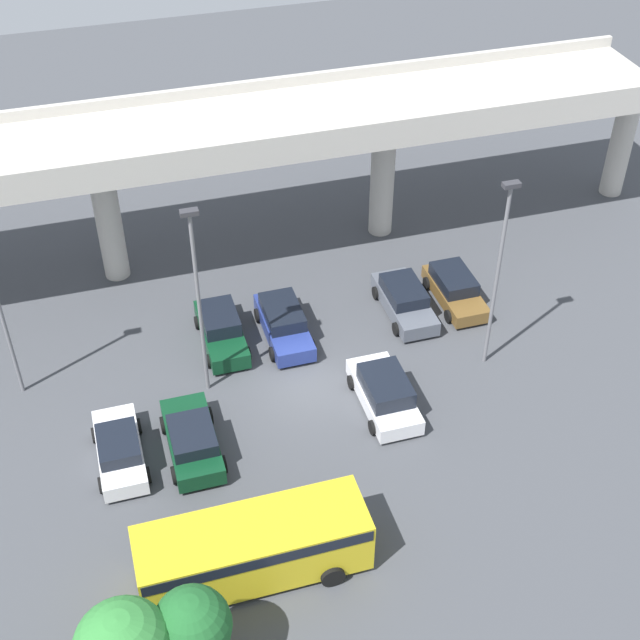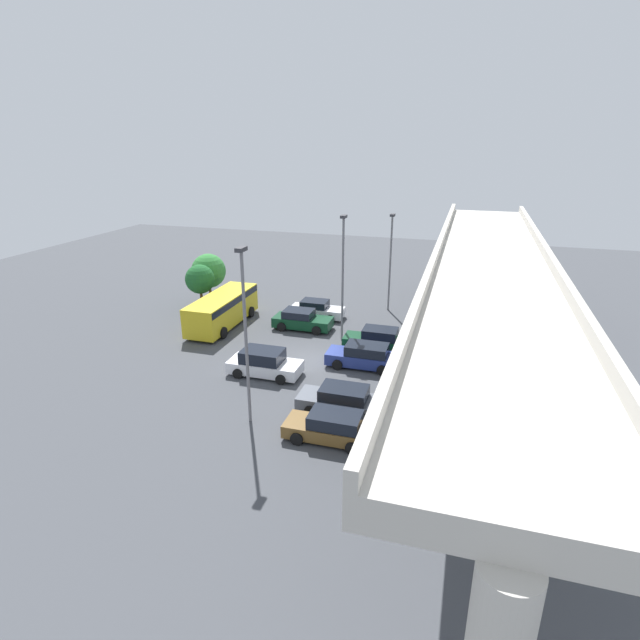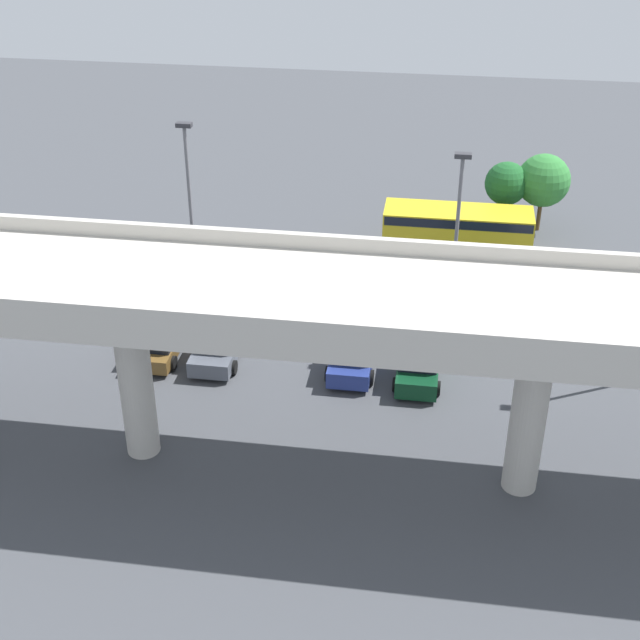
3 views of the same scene
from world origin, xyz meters
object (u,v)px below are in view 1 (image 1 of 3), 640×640
object	(u,v)px
parked_car_1	(192,439)
parked_car_3	(284,323)
tree_front_centre	(192,626)
parked_car_5	(404,300)
lamp_post_near_aisle	(499,265)
lamp_post_mid_lot	(198,292)
parked_car_2	(221,329)
parked_car_6	(455,289)
shuttle_bus	(253,546)
parked_car_4	(385,393)
parked_car_0	(119,450)

from	to	relation	value
parked_car_1	parked_car_3	bearing A→B (deg)	-41.58
tree_front_centre	parked_car_5	bearing A→B (deg)	50.52
lamp_post_near_aisle	tree_front_centre	size ratio (longest dim) A/B	2.27
parked_car_5	lamp_post_mid_lot	bearing A→B (deg)	-75.72
parked_car_2	parked_car_6	size ratio (longest dim) A/B	1.03
parked_car_1	shuttle_bus	xyz separation A→B (m)	(1.06, -6.19, 0.74)
shuttle_bus	parked_car_3	bearing A→B (deg)	-109.31
parked_car_1	parked_car_4	size ratio (longest dim) A/B	0.99
parked_car_5	shuttle_bus	world-z (taller)	shuttle_bus
shuttle_bus	parked_car_1	bearing A→B (deg)	-80.29
parked_car_6	parked_car_4	bearing A→B (deg)	-44.13
parked_car_0	parked_car_5	xyz separation A→B (m)	(14.11, 5.74, 0.03)
parked_car_1	parked_car_2	size ratio (longest dim) A/B	0.99
parked_car_1	parked_car_5	size ratio (longest dim) A/B	0.98
parked_car_2	parked_car_5	xyz separation A→B (m)	(8.80, -0.30, -0.04)
parked_car_6	lamp_post_near_aisle	world-z (taller)	lamp_post_near_aisle
parked_car_4	lamp_post_mid_lot	xyz separation A→B (m)	(-6.94, 3.21, 4.46)
parked_car_2	tree_front_centre	distance (m)	16.47
parked_car_1	lamp_post_mid_lot	size ratio (longest dim) A/B	0.50
parked_car_3	parked_car_4	xyz separation A→B (m)	(2.88, -5.70, 0.02)
parked_car_0	parked_car_6	size ratio (longest dim) A/B	1.00
lamp_post_near_aisle	tree_front_centre	bearing A→B (deg)	-143.30
parked_car_4	shuttle_bus	bearing A→B (deg)	132.23
shuttle_bus	lamp_post_mid_lot	xyz separation A→B (m)	(0.21, 9.70, 3.77)
parked_car_6	lamp_post_mid_lot	size ratio (longest dim) A/B	0.48
parked_car_4	parked_car_1	bearing A→B (deg)	92.12
parked_car_1	parked_car_5	distance (m)	12.80
lamp_post_mid_lot	lamp_post_near_aisle	bearing A→B (deg)	-8.34
parked_car_2	shuttle_bus	bearing A→B (deg)	-6.44
parked_car_4	tree_front_centre	size ratio (longest dim) A/B	1.12
parked_car_6	shuttle_bus	distance (m)	17.90
lamp_post_near_aisle	lamp_post_mid_lot	world-z (taller)	lamp_post_near_aisle
parked_car_3	tree_front_centre	distance (m)	17.07
parked_car_4	lamp_post_near_aisle	bearing A→B (deg)	-75.06
parked_car_0	parked_car_6	distance (m)	17.78
shuttle_bus	lamp_post_near_aisle	xyz separation A→B (m)	(12.45, 7.90, 3.84)
lamp_post_near_aisle	parked_car_6	bearing A→B (deg)	84.46
parked_car_2	parked_car_5	size ratio (longest dim) A/B	0.98
tree_front_centre	parked_car_3	bearing A→B (deg)	66.13
tree_front_centre	shuttle_bus	bearing A→B (deg)	51.94
parked_car_0	parked_car_4	xyz separation A→B (m)	(11.04, -0.02, 0.09)
parked_car_0	parked_car_3	bearing A→B (deg)	-55.14
parked_car_4	parked_car_3	bearing A→B (deg)	26.76
parked_car_4	parked_car_6	world-z (taller)	parked_car_4
parked_car_0	parked_car_4	bearing A→B (deg)	-90.10
parked_car_0	tree_front_centre	bearing A→B (deg)	-172.40
parked_car_5	lamp_post_mid_lot	world-z (taller)	lamp_post_mid_lot
parked_car_0	parked_car_1	distance (m)	2.85
parked_car_1	tree_front_centre	xyz separation A→B (m)	(-1.52, -9.48, 2.10)
parked_car_3	lamp_post_near_aisle	size ratio (longest dim) A/B	0.51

